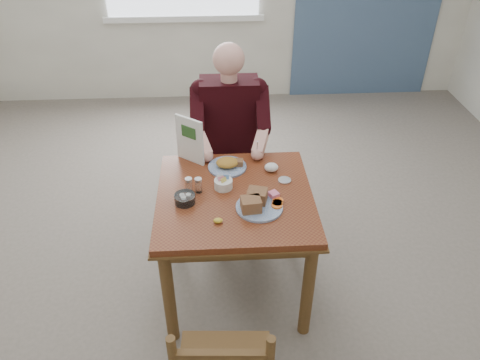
{
  "coord_description": "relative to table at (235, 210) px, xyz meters",
  "views": [
    {
      "loc": [
        -0.1,
        -2.17,
        2.37
      ],
      "look_at": [
        0.03,
        0.0,
        0.85
      ],
      "focal_mm": 35.0,
      "sensor_mm": 36.0,
      "label": 1
    }
  ],
  "objects": [
    {
      "name": "creamer",
      "position": [
        -0.29,
        -0.06,
        0.14
      ],
      "size": [
        0.15,
        0.15,
        0.05
      ],
      "color": "white",
      "rests_on": "table"
    },
    {
      "name": "lemon_wedge",
      "position": [
        -0.1,
        -0.25,
        0.13
      ],
      "size": [
        0.06,
        0.05,
        0.03
      ],
      "primitive_type": "ellipsoid",
      "rotation": [
        0.0,
        0.0,
        0.24
      ],
      "color": "gold",
      "rests_on": "table"
    },
    {
      "name": "caddy",
      "position": [
        -0.06,
        0.07,
        0.14
      ],
      "size": [
        0.12,
        0.12,
        0.08
      ],
      "color": "white",
      "rests_on": "table"
    },
    {
      "name": "floor",
      "position": [
        0.0,
        0.0,
        -0.64
      ],
      "size": [
        6.0,
        6.0,
        0.0
      ],
      "primitive_type": "plane",
      "color": "#625B50",
      "rests_on": "ground"
    },
    {
      "name": "chair_far",
      "position": [
        0.0,
        0.8,
        -0.16
      ],
      "size": [
        0.42,
        0.42,
        0.95
      ],
      "color": "brown",
      "rests_on": "ground"
    },
    {
      "name": "table",
      "position": [
        0.0,
        0.0,
        0.0
      ],
      "size": [
        0.92,
        0.92,
        0.75
      ],
      "color": "brown",
      "rests_on": "ground"
    },
    {
      "name": "near_plate",
      "position": [
        0.12,
        -0.13,
        0.14
      ],
      "size": [
        0.28,
        0.27,
        0.09
      ],
      "color": "white",
      "rests_on": "table"
    },
    {
      "name": "shakers",
      "position": [
        -0.24,
        0.04,
        0.16
      ],
      "size": [
        0.1,
        0.05,
        0.09
      ],
      "color": "white",
      "rests_on": "table"
    },
    {
      "name": "diner",
      "position": [
        0.0,
        0.71,
        0.17
      ],
      "size": [
        0.53,
        0.56,
        1.39
      ],
      "color": "gray",
      "rests_on": "chair_far"
    },
    {
      "name": "far_plate",
      "position": [
        -0.03,
        0.29,
        0.14
      ],
      "size": [
        0.27,
        0.27,
        0.07
      ],
      "color": "white",
      "rests_on": "table"
    },
    {
      "name": "menu",
      "position": [
        -0.26,
        0.38,
        0.27
      ],
      "size": [
        0.17,
        0.14,
        0.3
      ],
      "color": "white",
      "rests_on": "table"
    },
    {
      "name": "metal_dish",
      "position": [
        0.31,
        0.12,
        0.12
      ],
      "size": [
        0.08,
        0.08,
        0.01
      ],
      "primitive_type": "cylinder",
      "rotation": [
        0.0,
        0.0,
        -0.07
      ],
      "color": "silver",
      "rests_on": "table"
    },
    {
      "name": "napkin",
      "position": [
        0.24,
        0.23,
        0.14
      ],
      "size": [
        0.09,
        0.08,
        0.05
      ],
      "primitive_type": "ellipsoid",
      "rotation": [
        0.0,
        0.0,
        0.13
      ],
      "color": "white",
      "rests_on": "table"
    }
  ]
}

